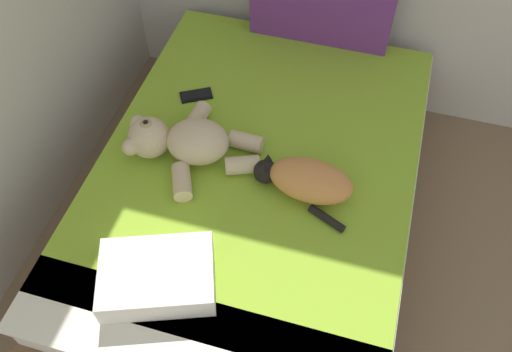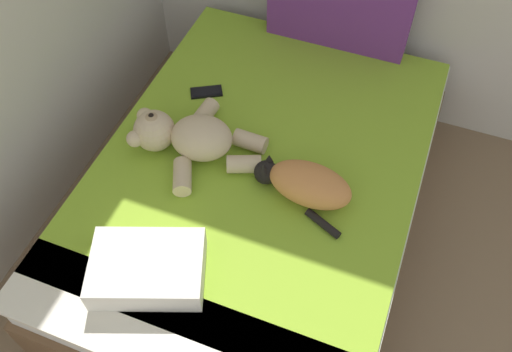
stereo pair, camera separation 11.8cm
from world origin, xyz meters
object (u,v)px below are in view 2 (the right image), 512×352
cat (305,184)px  throw_pillow (148,268)px  bed (259,196)px  cell_phone (206,92)px  patterned_cushion (339,8)px  teddy_bear (188,137)px

cat → throw_pillow: cat is taller
bed → cell_phone: (-0.38, 0.31, 0.25)m
cat → throw_pillow: (-0.41, -0.55, -0.02)m
bed → cell_phone: 0.55m
bed → cell_phone: bearing=141.1°
throw_pillow → bed: bearing=73.8°
patterned_cushion → cell_phone: size_ratio=4.27×
patterned_cushion → cat: bearing=-81.1°
teddy_bear → cell_phone: bearing=102.6°
cell_phone → bed: bearing=-38.9°
teddy_bear → cell_phone: 0.36m
cat → cell_phone: bearing=147.2°
cat → teddy_bear: 0.54m
teddy_bear → cell_phone: size_ratio=3.61×
patterned_cushion → throw_pillow: patterned_cushion is taller
bed → cat: 0.40m
teddy_bear → patterned_cushion: bearing=67.5°
bed → patterned_cushion: bearing=85.1°
bed → teddy_bear: bearing=-173.2°
bed → throw_pillow: bearing=-106.2°
bed → cat: (0.23, -0.09, 0.32)m
cell_phone → throw_pillow: 0.97m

